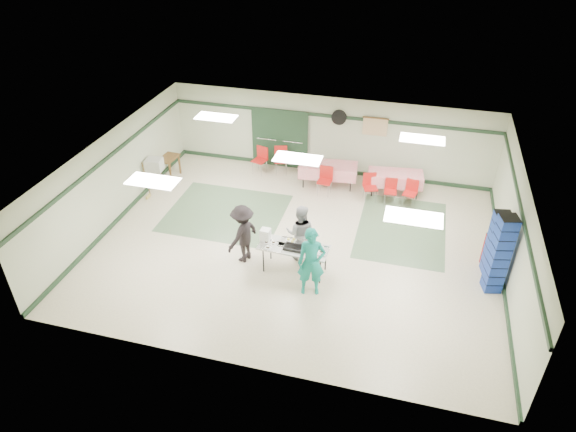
% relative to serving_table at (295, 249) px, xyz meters
% --- Properties ---
extents(floor, '(11.00, 11.00, 0.00)m').
position_rel_serving_table_xyz_m(floor, '(-0.23, 1.15, -0.71)').
color(floor, beige).
rests_on(floor, ground).
extents(ceiling, '(11.00, 11.00, 0.00)m').
position_rel_serving_table_xyz_m(ceiling, '(-0.23, 1.15, 1.99)').
color(ceiling, silver).
rests_on(ceiling, wall_back).
extents(wall_back, '(11.00, 0.00, 11.00)m').
position_rel_serving_table_xyz_m(wall_back, '(-0.23, 5.65, 0.64)').
color(wall_back, beige).
rests_on(wall_back, floor).
extents(wall_front, '(11.00, 0.00, 11.00)m').
position_rel_serving_table_xyz_m(wall_front, '(-0.23, -3.35, 0.64)').
color(wall_front, beige).
rests_on(wall_front, floor).
extents(wall_left, '(0.00, 9.00, 9.00)m').
position_rel_serving_table_xyz_m(wall_left, '(-5.73, 1.15, 0.64)').
color(wall_left, beige).
rests_on(wall_left, floor).
extents(wall_right, '(0.00, 9.00, 9.00)m').
position_rel_serving_table_xyz_m(wall_right, '(5.27, 1.15, 0.64)').
color(wall_right, beige).
rests_on(wall_right, floor).
extents(trim_back, '(11.00, 0.06, 0.10)m').
position_rel_serving_table_xyz_m(trim_back, '(-0.23, 5.62, 1.34)').
color(trim_back, '#1D3622').
rests_on(trim_back, wall_back).
extents(baseboard_back, '(11.00, 0.06, 0.12)m').
position_rel_serving_table_xyz_m(baseboard_back, '(-0.23, 5.62, -0.65)').
color(baseboard_back, '#1D3622').
rests_on(baseboard_back, floor).
extents(trim_left, '(0.06, 9.00, 0.10)m').
position_rel_serving_table_xyz_m(trim_left, '(-5.70, 1.15, 1.34)').
color(trim_left, '#1D3622').
rests_on(trim_left, wall_back).
extents(baseboard_left, '(0.06, 9.00, 0.12)m').
position_rel_serving_table_xyz_m(baseboard_left, '(-5.70, 1.15, -0.65)').
color(baseboard_left, '#1D3622').
rests_on(baseboard_left, floor).
extents(trim_right, '(0.06, 9.00, 0.10)m').
position_rel_serving_table_xyz_m(trim_right, '(5.24, 1.15, 1.34)').
color(trim_right, '#1D3622').
rests_on(trim_right, wall_back).
extents(baseboard_right, '(0.06, 9.00, 0.12)m').
position_rel_serving_table_xyz_m(baseboard_right, '(5.24, 1.15, -0.65)').
color(baseboard_right, '#1D3622').
rests_on(baseboard_right, floor).
extents(green_patch_a, '(3.50, 3.00, 0.01)m').
position_rel_serving_table_xyz_m(green_patch_a, '(-2.73, 2.15, -0.71)').
color(green_patch_a, '#607D5B').
rests_on(green_patch_a, floor).
extents(green_patch_b, '(2.50, 3.50, 0.01)m').
position_rel_serving_table_xyz_m(green_patch_b, '(2.57, 2.65, -0.71)').
color(green_patch_b, '#607D5B').
rests_on(green_patch_b, floor).
extents(double_door_left, '(0.90, 0.06, 2.10)m').
position_rel_serving_table_xyz_m(double_door_left, '(-2.43, 5.59, 0.34)').
color(double_door_left, gray).
rests_on(double_door_left, floor).
extents(double_door_right, '(0.90, 0.06, 2.10)m').
position_rel_serving_table_xyz_m(double_door_right, '(-1.48, 5.59, 0.34)').
color(double_door_right, gray).
rests_on(double_door_right, floor).
extents(door_frame, '(2.00, 0.03, 2.15)m').
position_rel_serving_table_xyz_m(door_frame, '(-1.96, 5.57, 0.34)').
color(door_frame, '#1D3622').
rests_on(door_frame, floor).
extents(wall_fan, '(0.50, 0.10, 0.50)m').
position_rel_serving_table_xyz_m(wall_fan, '(0.07, 5.59, 1.34)').
color(wall_fan, black).
rests_on(wall_fan, wall_back).
extents(scroll_banner, '(0.80, 0.02, 0.60)m').
position_rel_serving_table_xyz_m(scroll_banner, '(1.27, 5.59, 1.14)').
color(scroll_banner, '#DCB989').
rests_on(scroll_banner, wall_back).
extents(serving_table, '(1.78, 0.80, 0.76)m').
position_rel_serving_table_xyz_m(serving_table, '(0.00, 0.00, 0.00)').
color(serving_table, '#ABACA7').
rests_on(serving_table, floor).
extents(sheet_tray_right, '(0.59, 0.46, 0.02)m').
position_rel_serving_table_xyz_m(sheet_tray_right, '(0.57, 0.01, 0.06)').
color(sheet_tray_right, silver).
rests_on(sheet_tray_right, serving_table).
extents(sheet_tray_mid, '(0.61, 0.47, 0.02)m').
position_rel_serving_table_xyz_m(sheet_tray_mid, '(-0.14, 0.12, 0.06)').
color(sheet_tray_mid, silver).
rests_on(sheet_tray_mid, serving_table).
extents(sheet_tray_left, '(0.66, 0.52, 0.02)m').
position_rel_serving_table_xyz_m(sheet_tray_left, '(-0.60, -0.14, 0.06)').
color(sheet_tray_left, silver).
rests_on(sheet_tray_left, serving_table).
extents(baking_pan, '(0.49, 0.32, 0.08)m').
position_rel_serving_table_xyz_m(baking_pan, '(-0.02, -0.08, 0.09)').
color(baking_pan, black).
rests_on(baking_pan, serving_table).
extents(foam_box_stack, '(0.26, 0.24, 0.34)m').
position_rel_serving_table_xyz_m(foam_box_stack, '(-0.80, 0.09, 0.22)').
color(foam_box_stack, white).
rests_on(foam_box_stack, serving_table).
extents(volunteer_teal, '(0.76, 0.59, 1.84)m').
position_rel_serving_table_xyz_m(volunteer_teal, '(0.59, -0.69, 0.21)').
color(volunteer_teal, '#138377').
rests_on(volunteer_teal, floor).
extents(volunteer_grey, '(0.85, 0.69, 1.61)m').
position_rel_serving_table_xyz_m(volunteer_grey, '(0.00, 0.59, 0.09)').
color(volunteer_grey, gray).
rests_on(volunteer_grey, floor).
extents(volunteer_dark, '(0.96, 1.22, 1.66)m').
position_rel_serving_table_xyz_m(volunteer_dark, '(-1.43, 0.12, 0.12)').
color(volunteer_dark, black).
rests_on(volunteer_dark, floor).
extents(dining_table_a, '(1.79, 0.96, 0.77)m').
position_rel_serving_table_xyz_m(dining_table_a, '(2.15, 4.67, -0.14)').
color(dining_table_a, red).
rests_on(dining_table_a, floor).
extents(dining_table_b, '(1.95, 1.01, 0.77)m').
position_rel_serving_table_xyz_m(dining_table_b, '(-0.05, 4.67, -0.14)').
color(dining_table_b, red).
rests_on(dining_table_b, floor).
extents(chair_a, '(0.41, 0.41, 0.82)m').
position_rel_serving_table_xyz_m(chair_a, '(2.06, 4.10, -0.22)').
color(chair_a, red).
rests_on(chair_a, floor).
extents(chair_b, '(0.53, 0.53, 0.90)m').
position_rel_serving_table_xyz_m(chair_b, '(1.41, 4.10, -0.16)').
color(chair_b, red).
rests_on(chair_b, floor).
extents(chair_c, '(0.47, 0.47, 0.85)m').
position_rel_serving_table_xyz_m(chair_c, '(2.69, 4.10, -0.19)').
color(chair_c, red).
rests_on(chair_c, floor).
extents(chair_d, '(0.46, 0.46, 0.94)m').
position_rel_serving_table_xyz_m(chair_d, '(-0.03, 4.11, -0.14)').
color(chair_d, red).
rests_on(chair_d, floor).
extents(chair_loose_a, '(0.55, 0.55, 0.95)m').
position_rel_serving_table_xyz_m(chair_loose_a, '(-1.80, 5.16, -0.13)').
color(chair_loose_a, red).
rests_on(chair_loose_a, floor).
extents(chair_loose_b, '(0.54, 0.54, 0.94)m').
position_rel_serving_table_xyz_m(chair_loose_b, '(-2.47, 4.96, -0.14)').
color(chair_loose_b, red).
rests_on(chair_loose_b, floor).
extents(crate_stack_blue_a, '(0.46, 0.46, 1.81)m').
position_rel_serving_table_xyz_m(crate_stack_blue_a, '(4.92, 1.26, 0.19)').
color(crate_stack_blue_a, '#193A97').
rests_on(crate_stack_blue_a, floor).
extents(crate_stack_red, '(0.44, 0.44, 0.96)m').
position_rel_serving_table_xyz_m(crate_stack_red, '(4.92, 1.49, -0.24)').
color(crate_stack_red, '#A01010').
rests_on(crate_stack_red, floor).
extents(crate_stack_blue_b, '(0.50, 0.50, 2.15)m').
position_rel_serving_table_xyz_m(crate_stack_blue_b, '(4.92, 0.57, 0.36)').
color(crate_stack_blue_b, '#193A97').
rests_on(crate_stack_blue_b, floor).
extents(printer_table, '(0.55, 0.80, 0.74)m').
position_rel_serving_table_xyz_m(printer_table, '(-5.38, 3.83, -0.09)').
color(printer_table, brown).
rests_on(printer_table, floor).
extents(office_printer, '(0.56, 0.50, 0.40)m').
position_rel_serving_table_xyz_m(office_printer, '(-5.38, 2.87, 0.23)').
color(office_printer, '#ADAEA9').
rests_on(office_printer, printer_table).
extents(broom, '(0.08, 0.21, 1.26)m').
position_rel_serving_table_xyz_m(broom, '(-5.46, 2.39, -0.05)').
color(broom, brown).
rests_on(broom, floor).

